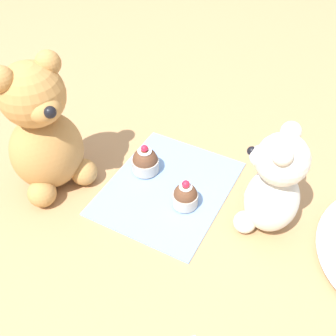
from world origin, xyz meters
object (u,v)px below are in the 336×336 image
at_px(teddy_bear_cream, 273,186).
at_px(cupcake_near_cream_bear, 185,196).
at_px(teddy_bear_tan, 43,133).
at_px(cupcake_near_tan_bear, 145,162).

distance_m(teddy_bear_cream, cupcake_near_cream_bear, 0.16).
bearing_deg(cupcake_near_cream_bear, teddy_bear_tan, -76.36).
bearing_deg(cupcake_near_cream_bear, cupcake_near_tan_bear, -112.07).
xyz_separation_m(teddy_bear_tan, cupcake_near_cream_bear, (-0.06, 0.26, -0.10)).
bearing_deg(teddy_bear_cream, teddy_bear_tan, -80.10).
distance_m(teddy_bear_tan, cupcake_near_tan_bear, 0.21).
bearing_deg(cupcake_near_cream_bear, teddy_bear_cream, 103.90).
xyz_separation_m(cupcake_near_cream_bear, cupcake_near_tan_bear, (-0.05, -0.11, 0.00)).
relative_size(teddy_bear_cream, cupcake_near_tan_bear, 3.16).
xyz_separation_m(teddy_bear_cream, cupcake_near_cream_bear, (0.04, -0.15, -0.07)).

